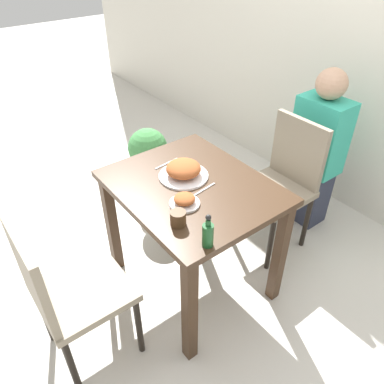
# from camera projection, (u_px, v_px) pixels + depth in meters

# --- Properties ---
(ground_plane) EXTENTS (16.00, 16.00, 0.00)m
(ground_plane) POSITION_uv_depth(u_px,v_px,m) (192.00, 279.00, 2.44)
(ground_plane) COLOR beige
(wall_back) EXTENTS (8.00, 0.05, 2.60)m
(wall_back) POSITION_uv_depth(u_px,v_px,m) (378.00, 34.00, 2.41)
(wall_back) COLOR beige
(wall_back) RESTS_ON ground_plane
(dining_table) EXTENTS (0.90, 0.74, 0.76)m
(dining_table) POSITION_uv_depth(u_px,v_px,m) (192.00, 204.00, 2.07)
(dining_table) COLOR #3D2819
(dining_table) RESTS_ON ground_plane
(chair_near) EXTENTS (0.42, 0.42, 0.91)m
(chair_near) POSITION_uv_depth(u_px,v_px,m) (65.00, 289.00, 1.73)
(chair_near) COLOR gray
(chair_near) RESTS_ON ground_plane
(chair_far) EXTENTS (0.42, 0.42, 0.91)m
(chair_far) POSITION_uv_depth(u_px,v_px,m) (283.00, 179.00, 2.46)
(chair_far) COLOR gray
(chair_far) RESTS_ON ground_plane
(food_plate) EXTENTS (0.27, 0.27, 0.09)m
(food_plate) POSITION_uv_depth(u_px,v_px,m) (183.00, 170.00, 2.03)
(food_plate) COLOR white
(food_plate) RESTS_ON dining_table
(side_plate) EXTENTS (0.15, 0.15, 0.06)m
(side_plate) POSITION_uv_depth(u_px,v_px,m) (185.00, 200.00, 1.84)
(side_plate) COLOR white
(side_plate) RESTS_ON dining_table
(drink_cup) EXTENTS (0.07, 0.07, 0.07)m
(drink_cup) POSITION_uv_depth(u_px,v_px,m) (178.00, 218.00, 1.71)
(drink_cup) COLOR #4C331E
(drink_cup) RESTS_ON dining_table
(sauce_bottle) EXTENTS (0.05, 0.05, 0.17)m
(sauce_bottle) POSITION_uv_depth(u_px,v_px,m) (208.00, 234.00, 1.59)
(sauce_bottle) COLOR #194C23
(sauce_bottle) RESTS_ON dining_table
(fork_utensil) EXTENTS (0.03, 0.17, 0.00)m
(fork_utensil) POSITION_uv_depth(u_px,v_px,m) (167.00, 164.00, 2.16)
(fork_utensil) COLOR silver
(fork_utensil) RESTS_ON dining_table
(spoon_utensil) EXTENTS (0.03, 0.19, 0.00)m
(spoon_utensil) POSITION_uv_depth(u_px,v_px,m) (202.00, 190.00, 1.94)
(spoon_utensil) COLOR silver
(spoon_utensil) RESTS_ON dining_table
(potted_plant_left) EXTENTS (0.29, 0.29, 0.68)m
(potted_plant_left) POSITION_uv_depth(u_px,v_px,m) (149.00, 167.00, 2.87)
(potted_plant_left) COLOR brown
(potted_plant_left) RESTS_ON ground_plane
(person_figure) EXTENTS (0.34, 0.22, 1.17)m
(person_figure) POSITION_uv_depth(u_px,v_px,m) (316.00, 152.00, 2.62)
(person_figure) COLOR #2D3347
(person_figure) RESTS_ON ground_plane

